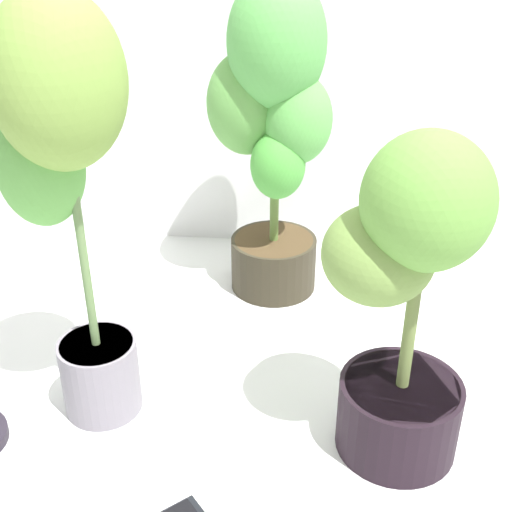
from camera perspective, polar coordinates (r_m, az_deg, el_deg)
name	(u,v)px	position (r m, az deg, el deg)	size (l,w,h in m)	color
ground_plane	(248,400)	(1.69, -0.69, -12.18)	(8.00, 8.00, 0.00)	silver
potted_plant_back_center	(272,119)	(1.90, 1.41, 11.62)	(0.43, 0.34, 0.94)	#2F2A1D
potted_plant_front_right	(404,292)	(1.37, 12.57, -3.06)	(0.36, 0.31, 0.74)	black
potted_plant_front_left	(63,161)	(1.40, -16.17, 7.77)	(0.38, 0.36, 0.97)	slate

